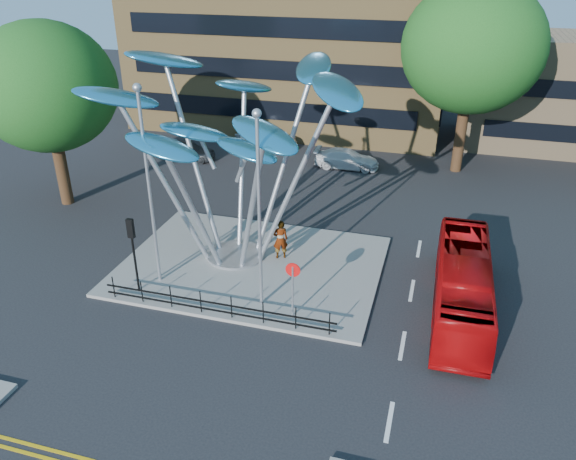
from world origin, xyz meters
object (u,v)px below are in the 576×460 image
(tree_left, at_px, (46,88))
(traffic_light_island, at_px, (132,240))
(pedestrian, at_px, (280,239))
(red_bus, at_px, (462,285))
(parked_car_mid, at_px, (266,138))
(leaf_sculpture, at_px, (229,119))
(parked_car_right, at_px, (347,159))
(street_lamp_right, at_px, (259,195))
(no_entry_sign_island, at_px, (293,281))
(tree_right, at_px, (473,48))
(parked_car_left, at_px, (188,151))
(street_lamp_left, at_px, (147,171))

(tree_left, bearing_deg, traffic_light_island, -39.81)
(tree_left, xyz_separation_m, pedestrian, (14.14, -3.04, -5.66))
(red_bus, bearing_deg, parked_car_mid, 127.90)
(leaf_sculpture, xyz_separation_m, parked_car_right, (2.84, 13.77, -6.24))
(red_bus, height_order, parked_car_mid, red_bus)
(street_lamp_right, xyz_separation_m, no_entry_sign_island, (1.50, -0.48, -3.28))
(leaf_sculpture, xyz_separation_m, street_lamp_right, (2.57, -3.68, -1.78))
(street_lamp_right, bearing_deg, no_entry_sign_island, -17.87)
(tree_right, relative_size, parked_car_left, 3.18)
(street_lamp_right, relative_size, pedestrian, 4.22)
(street_lamp_left, xyz_separation_m, parked_car_mid, (-1.38, 19.50, -4.62))
(street_lamp_right, relative_size, parked_car_left, 2.18)
(leaf_sculpture, relative_size, parked_car_right, 2.90)
(tree_left, bearing_deg, parked_car_left, 68.03)
(no_entry_sign_island, relative_size, parked_car_right, 0.56)
(leaf_sculpture, height_order, pedestrian, leaf_sculpture)
(no_entry_sign_island, height_order, parked_car_right, no_entry_sign_island)
(leaf_sculpture, height_order, no_entry_sign_island, leaf_sculpture)
(street_lamp_left, distance_m, no_entry_sign_island, 7.47)
(red_bus, bearing_deg, pedestrian, 166.26)
(no_entry_sign_island, height_order, parked_car_left, no_entry_sign_island)
(traffic_light_island, relative_size, parked_car_left, 0.90)
(leaf_sculpture, xyz_separation_m, no_entry_sign_island, (4.07, -4.16, -5.06))
(leaf_sculpture, xyz_separation_m, parked_car_left, (-8.31, 12.29, -6.22))
(leaf_sculpture, bearing_deg, parked_car_left, 124.08)
(traffic_light_island, relative_size, parked_car_mid, 0.77)
(street_lamp_left, bearing_deg, pedestrian, 36.74)
(leaf_sculpture, xyz_separation_m, pedestrian, (2.20, 0.28, -5.74))
(tree_left, relative_size, red_bus, 1.16)
(tree_right, xyz_separation_m, leaf_sculpture, (-10.07, -15.32, -1.16))
(tree_right, distance_m, pedestrian, 18.32)
(street_lamp_right, bearing_deg, parked_car_right, 89.11)
(tree_right, xyz_separation_m, street_lamp_left, (-12.50, -18.50, -2.68))
(street_lamp_left, distance_m, traffic_light_island, 2.96)
(red_bus, height_order, parked_car_left, red_bus)
(street_lamp_right, xyz_separation_m, parked_car_left, (-10.88, 15.97, -4.45))
(street_lamp_right, distance_m, red_bus, 9.11)
(tree_right, bearing_deg, no_entry_sign_island, -107.12)
(tree_left, distance_m, red_bus, 23.70)
(traffic_light_island, relative_size, pedestrian, 1.74)
(tree_left, distance_m, no_entry_sign_island, 18.35)
(street_lamp_left, bearing_deg, street_lamp_right, -5.71)
(leaf_sculpture, height_order, parked_car_left, leaf_sculpture)
(street_lamp_right, height_order, parked_car_right, street_lamp_right)
(no_entry_sign_island, bearing_deg, street_lamp_right, 162.13)
(tree_right, xyz_separation_m, tree_left, (-22.00, -12.00, -1.24))
(no_entry_sign_island, distance_m, parked_car_right, 18.02)
(no_entry_sign_island, distance_m, parked_car_mid, 21.97)
(street_lamp_right, height_order, pedestrian, street_lamp_right)
(parked_car_left, relative_size, parked_car_mid, 0.86)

